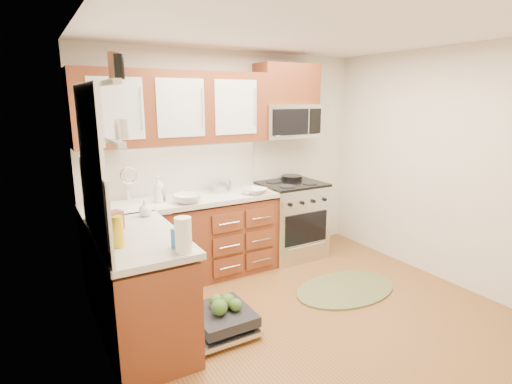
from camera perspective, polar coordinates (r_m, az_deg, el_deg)
floor at (r=3.85m, az=8.93°, el=-17.74°), size 3.50×3.50×0.00m
ceiling at (r=3.35m, az=10.58°, el=22.11°), size 3.50×3.50×0.00m
wall_back at (r=4.84m, az=-3.65°, el=4.65°), size 3.50×0.04×2.50m
wall_left at (r=2.66m, az=-20.84°, el=-3.41°), size 0.04×3.50×2.50m
wall_right at (r=4.68m, az=26.46°, el=3.00°), size 0.04×3.50×2.50m
base_cabinet_back at (r=4.50m, az=-10.12°, el=-7.08°), size 2.05×0.60×0.85m
base_cabinet_left at (r=3.49m, az=-16.22°, el=-13.61°), size 0.60×1.25×0.85m
countertop_back at (r=4.35m, az=-10.33°, el=-1.24°), size 2.07×0.64×0.05m
countertop_left at (r=3.31m, az=-16.58°, el=-6.21°), size 0.64×1.27×0.05m
backsplash_back at (r=4.56m, az=-11.76°, el=3.35°), size 2.05×0.02×0.57m
backsplash_left at (r=3.18m, az=-22.11°, el=-1.64°), size 0.02×1.25×0.57m
upper_cabinets at (r=4.34m, az=-11.49°, el=11.72°), size 2.05×0.35×0.75m
cabinet_over_mw at (r=4.98m, az=4.41°, el=15.10°), size 0.76×0.35×0.47m
range at (r=5.08m, az=5.00°, el=-3.92°), size 0.76×0.64×0.95m
microwave at (r=4.96m, az=4.49°, el=10.08°), size 0.76×0.38×0.40m
sink at (r=4.22m, az=-16.90°, el=-3.48°), size 0.62×0.50×0.26m
dishwasher at (r=3.62m, az=-5.41°, el=-17.92°), size 0.70×0.60×0.20m
window at (r=3.09m, az=-22.59°, el=4.37°), size 0.03×1.05×1.05m
window_blind at (r=3.06m, az=-22.68°, el=10.52°), size 0.02×0.96×0.40m
shelf_upper at (r=2.22m, az=-20.24°, el=14.44°), size 0.04×0.40×0.03m
shelf_lower at (r=2.23m, az=-19.62°, el=6.75°), size 0.04×0.40×0.03m
rug at (r=4.43m, az=12.66°, el=-13.36°), size 1.24×0.88×0.02m
skillet at (r=5.17m, az=5.12°, el=2.09°), size 0.33×0.33×0.05m
stock_pot at (r=4.59m, az=-4.96°, el=0.86°), size 0.26×0.26×0.13m
cutting_board at (r=4.53m, az=0.33°, el=0.03°), size 0.33×0.28×0.02m
canister at (r=4.21m, az=-13.44°, el=-0.43°), size 0.12×0.12×0.15m
paper_towel_roll at (r=2.82m, az=-10.34°, el=-6.07°), size 0.15×0.15×0.25m
mustard_bottle at (r=3.03m, az=-19.08°, el=-5.41°), size 0.08×0.08×0.23m
red_bottle at (r=3.09m, az=-19.26°, el=-5.26°), size 0.06×0.06×0.22m
wooden_box at (r=3.46m, az=-19.80°, el=-3.87°), size 0.18×0.15×0.15m
blue_carton at (r=2.94m, az=-11.07°, el=-6.42°), size 0.10×0.07×0.14m
bowl_a at (r=4.48m, az=-0.22°, el=0.15°), size 0.34×0.34×0.06m
bowl_b at (r=4.15m, az=-9.78°, el=-0.92°), size 0.34×0.34×0.09m
cup at (r=4.43m, az=-1.19°, el=0.18°), size 0.13×0.13×0.09m
soap_bottle_a at (r=4.19m, az=-13.76°, el=0.36°), size 0.14×0.14×0.28m
soap_bottle_b at (r=3.32m, az=-20.08°, el=-4.28°), size 0.11×0.11×0.19m
soap_bottle_c at (r=3.75m, az=-15.55°, el=-2.22°), size 0.13×0.13×0.15m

